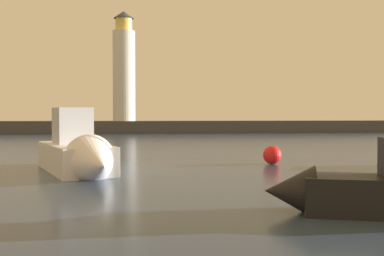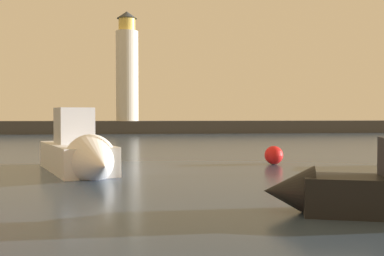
# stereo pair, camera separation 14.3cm
# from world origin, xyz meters

# --- Properties ---
(ground_plane) EXTENTS (220.00, 220.00, 0.00)m
(ground_plane) POSITION_xyz_m (0.00, 33.15, 0.00)
(ground_plane) COLOR #2D3D51
(breakwater) EXTENTS (94.26, 4.15, 1.89)m
(breakwater) POSITION_xyz_m (0.00, 66.30, 0.94)
(breakwater) COLOR #423F3D
(breakwater) RESTS_ON ground_plane
(lighthouse) EXTENTS (3.34, 3.34, 16.46)m
(lighthouse) POSITION_xyz_m (-5.50, 66.30, 9.68)
(lighthouse) COLOR silver
(lighthouse) RESTS_ON breakwater
(motorboat_1) EXTENTS (6.61, 3.38, 2.40)m
(motorboat_1) POSITION_xyz_m (3.50, 10.53, 0.77)
(motorboat_1) COLOR black
(motorboat_1) RESTS_ON ground_plane
(motorboat_3) EXTENTS (5.35, 8.72, 3.71)m
(motorboat_3) POSITION_xyz_m (-6.09, 20.55, 0.95)
(motorboat_3) COLOR white
(motorboat_3) RESTS_ON ground_plane
(mooring_buoy) EXTENTS (1.07, 1.07, 1.07)m
(mooring_buoy) POSITION_xyz_m (4.37, 23.48, 0.53)
(mooring_buoy) COLOR red
(mooring_buoy) RESTS_ON ground_plane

